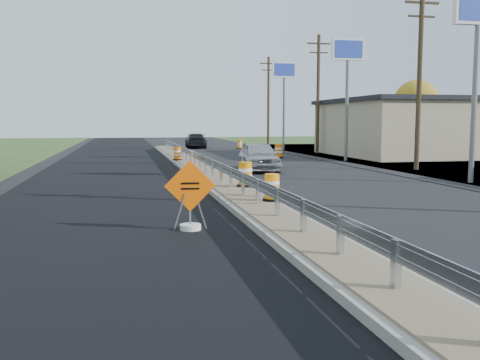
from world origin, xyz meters
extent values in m
plane|color=black|center=(0.00, 0.00, 0.00)|extent=(140.00, 140.00, 0.00)
cube|color=black|center=(-4.40, 10.00, 0.01)|extent=(7.20, 120.00, 0.01)
cube|color=gray|center=(0.00, 8.00, 0.09)|extent=(1.60, 55.00, 0.18)
cube|color=brown|center=(0.00, 8.00, 0.20)|extent=(1.25, 55.00, 0.05)
cube|color=silver|center=(0.00, -10.00, 0.58)|extent=(0.10, 0.15, 0.70)
cube|color=silver|center=(0.00, -8.00, 0.58)|extent=(0.10, 0.15, 0.70)
cube|color=silver|center=(0.00, -6.00, 0.58)|extent=(0.10, 0.15, 0.70)
cube|color=silver|center=(0.00, -4.00, 0.58)|extent=(0.10, 0.15, 0.70)
cube|color=silver|center=(0.00, -2.00, 0.58)|extent=(0.10, 0.15, 0.70)
cube|color=silver|center=(0.00, 0.00, 0.58)|extent=(0.10, 0.15, 0.70)
cube|color=silver|center=(0.00, 2.00, 0.58)|extent=(0.10, 0.15, 0.70)
cube|color=silver|center=(0.00, 4.00, 0.58)|extent=(0.10, 0.15, 0.70)
cube|color=silver|center=(0.00, 6.00, 0.58)|extent=(0.10, 0.15, 0.70)
cube|color=silver|center=(0.00, 8.00, 0.58)|extent=(0.10, 0.15, 0.70)
cube|color=silver|center=(0.00, 10.00, 0.58)|extent=(0.10, 0.15, 0.70)
cube|color=silver|center=(0.00, 12.00, 0.58)|extent=(0.10, 0.15, 0.70)
cube|color=silver|center=(0.00, 14.00, 0.58)|extent=(0.10, 0.15, 0.70)
cube|color=silver|center=(0.00, 16.00, 0.58)|extent=(0.10, 0.15, 0.70)
cube|color=silver|center=(0.00, 18.00, 0.58)|extent=(0.10, 0.15, 0.70)
cube|color=silver|center=(0.00, 20.00, 0.58)|extent=(0.10, 0.15, 0.70)
cube|color=silver|center=(0.00, 22.00, 0.58)|extent=(0.10, 0.15, 0.70)
cube|color=silver|center=(0.00, 24.00, 0.58)|extent=(0.10, 0.15, 0.70)
cube|color=silver|center=(0.00, 26.00, 0.58)|extent=(0.10, 0.15, 0.70)
cube|color=silver|center=(0.00, 28.00, 0.58)|extent=(0.10, 0.15, 0.70)
cube|color=silver|center=(0.00, 30.00, 0.58)|extent=(0.10, 0.15, 0.70)
cube|color=silver|center=(0.00, 32.00, 0.58)|extent=(0.10, 0.15, 0.70)
cube|color=silver|center=(0.00, 9.00, 0.78)|extent=(0.04, 46.00, 0.34)
cube|color=silver|center=(0.00, 9.00, 0.70)|extent=(0.06, 46.00, 0.03)
cube|color=silver|center=(0.00, 9.00, 0.86)|extent=(0.06, 46.00, 0.03)
cube|color=tan|center=(21.00, 20.00, 2.00)|extent=(18.00, 12.00, 4.00)
cube|color=black|center=(21.00, 20.00, 4.12)|extent=(18.50, 12.50, 0.30)
cube|color=black|center=(12.05, 20.00, 1.60)|extent=(0.08, 7.20, 2.20)
cylinder|color=slate|center=(10.50, 3.00, 3.40)|extent=(0.22, 0.22, 6.80)
cube|color=white|center=(10.50, 3.00, 7.20)|extent=(2.20, 0.25, 1.40)
cube|color=#263FB2|center=(10.50, 3.00, 7.20)|extent=(1.90, 0.30, 1.10)
cylinder|color=slate|center=(10.50, 16.00, 3.40)|extent=(0.22, 0.22, 6.80)
cube|color=white|center=(10.50, 16.00, 7.20)|extent=(2.20, 0.25, 1.40)
cube|color=#263FB2|center=(10.50, 16.00, 7.20)|extent=(1.90, 0.30, 1.10)
cylinder|color=slate|center=(10.50, 30.00, 3.40)|extent=(0.22, 0.22, 6.80)
cube|color=white|center=(10.50, 30.00, 7.20)|extent=(2.20, 0.25, 1.40)
cube|color=#263FB2|center=(10.50, 30.00, 7.20)|extent=(1.90, 0.30, 1.10)
cylinder|color=#473523|center=(11.50, 9.00, 4.70)|extent=(0.26, 0.26, 9.40)
cube|color=#473523|center=(11.50, 9.00, 8.70)|extent=(1.90, 0.12, 0.12)
cube|color=#473523|center=(11.50, 9.00, 8.00)|extent=(1.50, 0.10, 0.10)
cylinder|color=#473523|center=(11.50, 24.00, 4.70)|extent=(0.26, 0.26, 9.40)
cube|color=#473523|center=(11.50, 24.00, 8.70)|extent=(1.90, 0.12, 0.12)
cube|color=#473523|center=(11.50, 24.00, 8.00)|extent=(1.50, 0.10, 0.10)
cylinder|color=#473523|center=(11.50, 39.00, 4.70)|extent=(0.26, 0.26, 9.40)
cube|color=#473523|center=(11.50, 39.00, 8.70)|extent=(1.90, 0.12, 0.12)
cube|color=#473523|center=(11.50, 39.00, 8.00)|extent=(1.50, 0.10, 0.10)
cylinder|color=#473523|center=(26.00, 34.00, 1.54)|extent=(0.36, 0.36, 3.08)
sphere|color=gold|center=(26.00, 34.00, 4.55)|extent=(4.62, 4.62, 4.62)
cylinder|color=white|center=(-2.23, -4.23, 0.07)|extent=(0.51, 0.51, 0.15)
cube|color=slate|center=(-2.48, -4.23, 0.45)|extent=(0.30, 0.06, 0.88)
cube|color=slate|center=(-1.97, -4.23, 0.45)|extent=(0.30, 0.06, 0.88)
cube|color=slate|center=(-2.23, -4.19, 0.45)|extent=(0.05, 0.23, 0.89)
cube|color=#DF5504|center=(-2.23, -4.23, 1.07)|extent=(1.22, 0.10, 1.22)
cube|color=black|center=(-2.23, -4.25, 1.13)|extent=(0.43, 0.04, 0.05)
cube|color=black|center=(-2.23, -4.25, 1.01)|extent=(0.43, 0.04, 0.05)
cylinder|color=black|center=(0.55, -1.52, 0.27)|extent=(0.55, 0.55, 0.07)
cylinder|color=orange|center=(0.55, -1.52, 0.65)|extent=(0.44, 0.44, 0.77)
cylinder|color=white|center=(0.55, -1.52, 0.78)|extent=(0.45, 0.45, 0.10)
cylinder|color=white|center=(0.55, -1.52, 0.58)|extent=(0.45, 0.45, 0.10)
cylinder|color=black|center=(0.55, 2.06, 0.27)|extent=(0.61, 0.61, 0.08)
cylinder|color=orange|center=(0.55, 2.06, 0.70)|extent=(0.49, 0.49, 0.85)
cylinder|color=white|center=(0.55, 2.06, 0.84)|extent=(0.50, 0.50, 0.11)
cylinder|color=white|center=(0.55, 2.06, 0.62)|extent=(0.50, 0.50, 0.11)
cylinder|color=black|center=(-0.55, 15.93, 0.27)|extent=(0.54, 0.54, 0.07)
cylinder|color=orange|center=(-0.55, 15.93, 0.64)|extent=(0.43, 0.43, 0.76)
cylinder|color=white|center=(-0.55, 15.93, 0.77)|extent=(0.45, 0.45, 0.10)
cylinder|color=white|center=(-0.55, 15.93, 0.57)|extent=(0.45, 0.45, 0.10)
cylinder|color=black|center=(7.00, 19.69, 0.05)|extent=(0.68, 0.68, 0.09)
cylinder|color=orange|center=(7.00, 19.69, 0.52)|extent=(0.54, 0.54, 0.95)
cylinder|color=white|center=(7.00, 19.69, 0.68)|extent=(0.56, 0.56, 0.12)
cylinder|color=white|center=(7.00, 19.69, 0.43)|extent=(0.56, 0.56, 0.12)
cylinder|color=black|center=(7.00, 32.77, 0.04)|extent=(0.56, 0.56, 0.07)
cylinder|color=orange|center=(7.00, 32.77, 0.43)|extent=(0.45, 0.45, 0.79)
cylinder|color=white|center=(7.00, 32.77, 0.56)|extent=(0.46, 0.46, 0.10)
cylinder|color=white|center=(7.00, 32.77, 0.36)|extent=(0.46, 0.46, 0.10)
imported|color=#B2B3B7|center=(3.19, 10.43, 0.77)|extent=(2.23, 4.65, 1.53)
imported|color=black|center=(3.13, 35.18, 0.71)|extent=(2.41, 5.04, 1.42)
camera|label=1|loc=(-3.74, -16.77, 2.60)|focal=40.00mm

